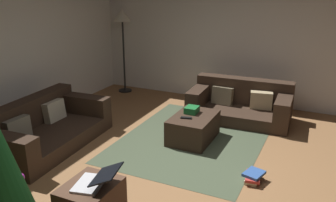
{
  "coord_description": "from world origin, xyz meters",
  "views": [
    {
      "loc": [
        -3.51,
        -1.4,
        2.27
      ],
      "look_at": [
        0.54,
        0.51,
        0.75
      ],
      "focal_mm": 38.24,
      "sensor_mm": 36.0,
      "label": 1
    }
  ],
  "objects_px": {
    "laptop": "(96,180)",
    "corner_lamp": "(122,22)",
    "couch_right": "(241,104)",
    "ottoman": "(193,128)",
    "tv_remote": "(186,118)",
    "couch_left": "(42,129)",
    "gift_box": "(192,110)",
    "book_stack": "(253,176)"
  },
  "relations": [
    {
      "from": "couch_right",
      "to": "book_stack",
      "type": "distance_m",
      "value": 2.08
    },
    {
      "from": "couch_right",
      "to": "gift_box",
      "type": "bearing_deg",
      "value": 63.0
    },
    {
      "from": "gift_box",
      "to": "book_stack",
      "type": "height_order",
      "value": "gift_box"
    },
    {
      "from": "couch_right",
      "to": "gift_box",
      "type": "distance_m",
      "value": 1.18
    },
    {
      "from": "ottoman",
      "to": "corner_lamp",
      "type": "distance_m",
      "value": 3.06
    },
    {
      "from": "ottoman",
      "to": "corner_lamp",
      "type": "xyz_separation_m",
      "value": [
        1.67,
        2.22,
        1.28
      ]
    },
    {
      "from": "laptop",
      "to": "book_stack",
      "type": "height_order",
      "value": "laptop"
    },
    {
      "from": "ottoman",
      "to": "tv_remote",
      "type": "distance_m",
      "value": 0.25
    },
    {
      "from": "corner_lamp",
      "to": "book_stack",
      "type": "bearing_deg",
      "value": -126.77
    },
    {
      "from": "couch_right",
      "to": "corner_lamp",
      "type": "xyz_separation_m",
      "value": [
        0.5,
        2.63,
        1.21
      ]
    },
    {
      "from": "tv_remote",
      "to": "book_stack",
      "type": "height_order",
      "value": "tv_remote"
    },
    {
      "from": "couch_left",
      "to": "corner_lamp",
      "type": "relative_size",
      "value": 1.13
    },
    {
      "from": "ottoman",
      "to": "laptop",
      "type": "height_order",
      "value": "laptop"
    },
    {
      "from": "tv_remote",
      "to": "book_stack",
      "type": "bearing_deg",
      "value": -132.55
    },
    {
      "from": "couch_right",
      "to": "corner_lamp",
      "type": "distance_m",
      "value": 2.94
    },
    {
      "from": "couch_left",
      "to": "corner_lamp",
      "type": "xyz_separation_m",
      "value": [
        2.75,
        0.32,
        1.22
      ]
    },
    {
      "from": "laptop",
      "to": "book_stack",
      "type": "relative_size",
      "value": 1.46
    },
    {
      "from": "tv_remote",
      "to": "corner_lamp",
      "type": "xyz_separation_m",
      "value": [
        1.82,
        2.16,
        1.08
      ]
    },
    {
      "from": "couch_right",
      "to": "ottoman",
      "type": "xyz_separation_m",
      "value": [
        -1.17,
        0.41,
        -0.07
      ]
    },
    {
      "from": "laptop",
      "to": "corner_lamp",
      "type": "height_order",
      "value": "corner_lamp"
    },
    {
      "from": "gift_box",
      "to": "tv_remote",
      "type": "relative_size",
      "value": 1.33
    },
    {
      "from": "ottoman",
      "to": "laptop",
      "type": "bearing_deg",
      "value": 179.96
    },
    {
      "from": "gift_box",
      "to": "book_stack",
      "type": "relative_size",
      "value": 0.69
    },
    {
      "from": "ottoman",
      "to": "tv_remote",
      "type": "xyz_separation_m",
      "value": [
        -0.14,
        0.06,
        0.2
      ]
    },
    {
      "from": "couch_right",
      "to": "corner_lamp",
      "type": "relative_size",
      "value": 0.99
    },
    {
      "from": "laptop",
      "to": "corner_lamp",
      "type": "bearing_deg",
      "value": 28.81
    },
    {
      "from": "ottoman",
      "to": "couch_left",
      "type": "bearing_deg",
      "value": 119.61
    },
    {
      "from": "gift_box",
      "to": "book_stack",
      "type": "distance_m",
      "value": 1.5
    },
    {
      "from": "laptop",
      "to": "gift_box",
      "type": "bearing_deg",
      "value": 1.66
    },
    {
      "from": "couch_right",
      "to": "ottoman",
      "type": "relative_size",
      "value": 2.05
    },
    {
      "from": "corner_lamp",
      "to": "couch_left",
      "type": "bearing_deg",
      "value": -173.31
    },
    {
      "from": "tv_remote",
      "to": "laptop",
      "type": "relative_size",
      "value": 0.35
    },
    {
      "from": "book_stack",
      "to": "corner_lamp",
      "type": "height_order",
      "value": "corner_lamp"
    },
    {
      "from": "couch_right",
      "to": "ottoman",
      "type": "height_order",
      "value": "couch_right"
    },
    {
      "from": "tv_remote",
      "to": "couch_left",
      "type": "bearing_deg",
      "value": 104.16
    },
    {
      "from": "ottoman",
      "to": "gift_box",
      "type": "relative_size",
      "value": 3.91
    },
    {
      "from": "gift_box",
      "to": "tv_remote",
      "type": "xyz_separation_m",
      "value": [
        -0.26,
        -0.01,
        -0.04
      ]
    },
    {
      "from": "laptop",
      "to": "couch_right",
      "type": "bearing_deg",
      "value": -6.65
    },
    {
      "from": "couch_left",
      "to": "couch_right",
      "type": "xyz_separation_m",
      "value": [
        2.25,
        -2.31,
        0.01
      ]
    },
    {
      "from": "tv_remote",
      "to": "book_stack",
      "type": "distance_m",
      "value": 1.34
    },
    {
      "from": "laptop",
      "to": "book_stack",
      "type": "bearing_deg",
      "value": -34.31
    },
    {
      "from": "ottoman",
      "to": "laptop",
      "type": "relative_size",
      "value": 1.84
    }
  ]
}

